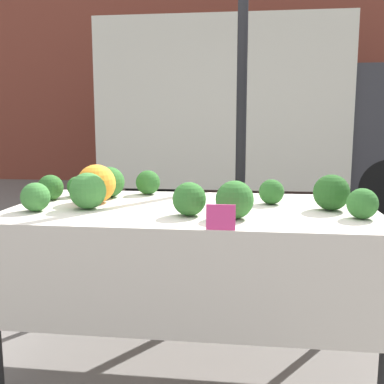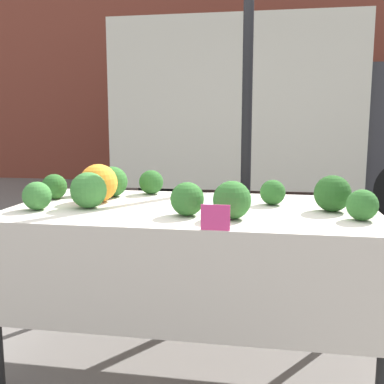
# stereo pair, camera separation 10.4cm
# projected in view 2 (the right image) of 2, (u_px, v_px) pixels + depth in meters

# --- Properties ---
(ground_plane) EXTENTS (40.00, 40.00, 0.00)m
(ground_plane) POSITION_uv_depth(u_px,v_px,m) (192.00, 357.00, 2.49)
(ground_plane) COLOR slate
(building_facade) EXTENTS (16.00, 0.60, 6.99)m
(building_facade) POSITION_uv_depth(u_px,v_px,m) (252.00, 14.00, 9.28)
(building_facade) COLOR brown
(building_facade) RESTS_ON ground_plane
(tent_pole) EXTENTS (0.07, 0.07, 2.46)m
(tent_pole) POSITION_uv_depth(u_px,v_px,m) (246.00, 131.00, 3.07)
(tent_pole) COLOR black
(tent_pole) RESTS_ON ground_plane
(parked_truck) EXTENTS (4.78, 2.04, 2.70)m
(parked_truck) POSITION_uv_depth(u_px,v_px,m) (269.00, 112.00, 6.91)
(parked_truck) COLOR silver
(parked_truck) RESTS_ON ground_plane
(market_table) EXTENTS (1.88, 1.00, 0.85)m
(market_table) POSITION_uv_depth(u_px,v_px,m) (190.00, 228.00, 2.30)
(market_table) COLOR beige
(market_table) RESTS_ON ground_plane
(orange_cauliflower) EXTENTS (0.21, 0.21, 0.21)m
(orange_cauliflower) POSITION_uv_depth(u_px,v_px,m) (98.00, 183.00, 2.50)
(orange_cauliflower) COLOR orange
(orange_cauliflower) RESTS_ON market_table
(romanesco_head) EXTENTS (0.17, 0.17, 0.13)m
(romanesco_head) POSITION_uv_depth(u_px,v_px,m) (103.00, 182.00, 2.82)
(romanesco_head) COLOR #93B238
(romanesco_head) RESTS_ON market_table
(broccoli_head_0) EXTENTS (0.18, 0.18, 0.18)m
(broccoli_head_0) POSITION_uv_depth(u_px,v_px,m) (112.00, 182.00, 2.67)
(broccoli_head_0) COLOR #2D6628
(broccoli_head_0) RESTS_ON market_table
(broccoli_head_1) EXTENTS (0.19, 0.19, 0.19)m
(broccoli_head_1) POSITION_uv_depth(u_px,v_px,m) (89.00, 190.00, 2.32)
(broccoli_head_1) COLOR #387533
(broccoli_head_1) RESTS_ON market_table
(broccoli_head_2) EXTENTS (0.14, 0.14, 0.14)m
(broccoli_head_2) POSITION_uv_depth(u_px,v_px,m) (273.00, 192.00, 2.41)
(broccoli_head_2) COLOR #285B23
(broccoli_head_2) RESTS_ON market_table
(broccoli_head_3) EXTENTS (0.18, 0.18, 0.18)m
(broccoli_head_3) POSITION_uv_depth(u_px,v_px,m) (332.00, 193.00, 2.23)
(broccoli_head_3) COLOR #23511E
(broccoli_head_3) RESTS_ON market_table
(broccoli_head_4) EXTENTS (0.15, 0.15, 0.15)m
(broccoli_head_4) POSITION_uv_depth(u_px,v_px,m) (54.00, 187.00, 2.59)
(broccoli_head_4) COLOR #285B23
(broccoli_head_4) RESTS_ON market_table
(broccoli_head_5) EXTENTS (0.16, 0.16, 0.16)m
(broccoli_head_5) POSITION_uv_depth(u_px,v_px,m) (187.00, 199.00, 2.13)
(broccoli_head_5) COLOR #2D6628
(broccoli_head_5) RESTS_ON market_table
(broccoli_head_6) EXTENTS (0.18, 0.18, 0.18)m
(broccoli_head_6) POSITION_uv_depth(u_px,v_px,m) (232.00, 200.00, 2.06)
(broccoli_head_6) COLOR #2D6628
(broccoli_head_6) RESTS_ON market_table
(broccoli_head_7) EXTENTS (0.11, 0.11, 0.11)m
(broccoli_head_7) POSITION_uv_depth(u_px,v_px,m) (339.00, 190.00, 2.55)
(broccoli_head_7) COLOR #23511E
(broccoli_head_7) RESTS_ON market_table
(broccoli_head_8) EXTENTS (0.14, 0.14, 0.14)m
(broccoli_head_8) POSITION_uv_depth(u_px,v_px,m) (362.00, 205.00, 2.03)
(broccoli_head_8) COLOR #2D6628
(broccoli_head_8) RESTS_ON market_table
(broccoli_head_9) EXTENTS (0.12, 0.12, 0.12)m
(broccoli_head_9) POSITION_uv_depth(u_px,v_px,m) (81.00, 186.00, 2.71)
(broccoli_head_9) COLOR #2D6628
(broccoli_head_9) RESTS_ON market_table
(broccoli_head_10) EXTENTS (0.14, 0.14, 0.14)m
(broccoli_head_10) POSITION_uv_depth(u_px,v_px,m) (37.00, 196.00, 2.27)
(broccoli_head_10) COLOR #387533
(broccoli_head_10) RESTS_ON market_table
(broccoli_head_11) EXTENTS (0.15, 0.15, 0.15)m
(broccoli_head_11) POSITION_uv_depth(u_px,v_px,m) (151.00, 182.00, 2.77)
(broccoli_head_11) COLOR #285B23
(broccoli_head_11) RESTS_ON market_table
(price_sign) EXTENTS (0.12, 0.01, 0.11)m
(price_sign) POSITION_uv_depth(u_px,v_px,m) (215.00, 218.00, 1.85)
(price_sign) COLOR #E53D84
(price_sign) RESTS_ON market_table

